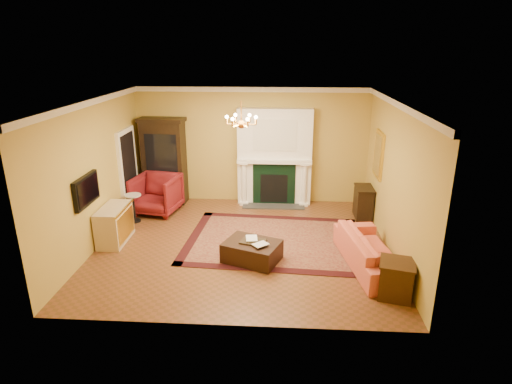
# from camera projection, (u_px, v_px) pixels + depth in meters

# --- Properties ---
(floor) EXTENTS (6.00, 5.50, 0.02)m
(floor) POSITION_uv_depth(u_px,v_px,m) (243.00, 245.00, 9.03)
(floor) COLOR brown
(floor) RESTS_ON ground
(ceiling) EXTENTS (6.00, 5.50, 0.02)m
(ceiling) POSITION_uv_depth(u_px,v_px,m) (241.00, 100.00, 8.05)
(ceiling) COLOR white
(ceiling) RESTS_ON wall_back
(wall_back) EXTENTS (6.00, 0.02, 3.00)m
(wall_back) POSITION_uv_depth(u_px,v_px,m) (252.00, 146.00, 11.14)
(wall_back) COLOR #B89B42
(wall_back) RESTS_ON floor
(wall_front) EXTENTS (6.00, 0.02, 3.00)m
(wall_front) POSITION_uv_depth(u_px,v_px,m) (223.00, 235.00, 5.94)
(wall_front) COLOR #B89B42
(wall_front) RESTS_ON floor
(wall_left) EXTENTS (0.02, 5.50, 3.00)m
(wall_left) POSITION_uv_depth(u_px,v_px,m) (95.00, 174.00, 8.72)
(wall_left) COLOR #B89B42
(wall_left) RESTS_ON floor
(wall_right) EXTENTS (0.02, 5.50, 3.00)m
(wall_right) POSITION_uv_depth(u_px,v_px,m) (395.00, 179.00, 8.36)
(wall_right) COLOR #B89B42
(wall_right) RESTS_ON floor
(fireplace) EXTENTS (1.90, 0.70, 2.50)m
(fireplace) POSITION_uv_depth(u_px,v_px,m) (274.00, 159.00, 11.03)
(fireplace) COLOR white
(fireplace) RESTS_ON wall_back
(crown_molding) EXTENTS (6.00, 5.50, 0.12)m
(crown_molding) POSITION_uv_depth(u_px,v_px,m) (245.00, 98.00, 8.97)
(crown_molding) COLOR silver
(crown_molding) RESTS_ON ceiling
(doorway) EXTENTS (0.08, 1.05, 2.10)m
(doorway) POSITION_uv_depth(u_px,v_px,m) (129.00, 172.00, 10.47)
(doorway) COLOR white
(doorway) RESTS_ON wall_left
(tv_panel) EXTENTS (0.09, 0.95, 0.58)m
(tv_panel) POSITION_uv_depth(u_px,v_px,m) (86.00, 190.00, 8.20)
(tv_panel) COLOR black
(tv_panel) RESTS_ON wall_left
(gilt_mirror) EXTENTS (0.06, 0.76, 1.05)m
(gilt_mirror) POSITION_uv_depth(u_px,v_px,m) (379.00, 155.00, 9.64)
(gilt_mirror) COLOR yellow
(gilt_mirror) RESTS_ON wall_right
(chandelier) EXTENTS (0.63, 0.55, 0.53)m
(chandelier) POSITION_uv_depth(u_px,v_px,m) (241.00, 121.00, 8.18)
(chandelier) COLOR #C98537
(chandelier) RESTS_ON ceiling
(oriental_rug) EXTENTS (3.85, 2.99, 0.01)m
(oriental_rug) POSITION_uv_depth(u_px,v_px,m) (273.00, 240.00, 9.21)
(oriental_rug) COLOR #49100F
(oriental_rug) RESTS_ON floor
(china_cabinet) EXTENTS (1.11, 0.57, 2.15)m
(china_cabinet) POSITION_uv_depth(u_px,v_px,m) (164.00, 163.00, 11.16)
(china_cabinet) COLOR black
(china_cabinet) RESTS_ON floor
(wingback_armchair) EXTENTS (1.18, 1.13, 1.06)m
(wingback_armchair) POSITION_uv_depth(u_px,v_px,m) (156.00, 192.00, 10.59)
(wingback_armchair) COLOR maroon
(wingback_armchair) RESTS_ON floor
(pedestal_table) EXTENTS (0.38, 0.38, 0.68)m
(pedestal_table) POSITION_uv_depth(u_px,v_px,m) (134.00, 206.00, 10.07)
(pedestal_table) COLOR black
(pedestal_table) RESTS_ON floor
(commode) EXTENTS (0.50, 1.04, 0.77)m
(commode) POSITION_uv_depth(u_px,v_px,m) (114.00, 225.00, 9.06)
(commode) COLOR #C1B38D
(commode) RESTS_ON floor
(coral_sofa) EXTENTS (0.98, 2.24, 0.85)m
(coral_sofa) POSITION_uv_depth(u_px,v_px,m) (372.00, 246.00, 8.03)
(coral_sofa) COLOR #E34F47
(coral_sofa) RESTS_ON floor
(end_table) EXTENTS (0.64, 0.64, 0.61)m
(end_table) POSITION_uv_depth(u_px,v_px,m) (396.00, 280.00, 7.09)
(end_table) COLOR #341B0E
(end_table) RESTS_ON floor
(console_table) EXTENTS (0.39, 0.67, 0.74)m
(console_table) POSITION_uv_depth(u_px,v_px,m) (363.00, 203.00, 10.34)
(console_table) COLOR black
(console_table) RESTS_ON floor
(leather_ottoman) EXTENTS (1.22, 1.07, 0.38)m
(leather_ottoman) POSITION_uv_depth(u_px,v_px,m) (252.00, 251.00, 8.29)
(leather_ottoman) COLOR black
(leather_ottoman) RESTS_ON oriental_rug
(ottoman_tray) EXTENTS (0.54, 0.47, 0.03)m
(ottoman_tray) POSITION_uv_depth(u_px,v_px,m) (253.00, 241.00, 8.23)
(ottoman_tray) COLOR black
(ottoman_tray) RESTS_ON leather_ottoman
(book_a) EXTENTS (0.22, 0.05, 0.29)m
(book_a) POSITION_uv_depth(u_px,v_px,m) (246.00, 232.00, 8.23)
(book_a) COLOR gray
(book_a) RESTS_ON ottoman_tray
(book_b) EXTENTS (0.15, 0.17, 0.28)m
(book_b) POSITION_uv_depth(u_px,v_px,m) (257.00, 236.00, 8.08)
(book_b) COLOR gray
(book_b) RESTS_ON ottoman_tray
(topiary_left) EXTENTS (0.15, 0.15, 0.42)m
(topiary_left) POSITION_uv_depth(u_px,v_px,m) (245.00, 149.00, 10.95)
(topiary_left) COLOR gray
(topiary_left) RESTS_ON fireplace
(topiary_right) EXTENTS (0.15, 0.15, 0.41)m
(topiary_right) POSITION_uv_depth(u_px,v_px,m) (297.00, 150.00, 10.87)
(topiary_right) COLOR gray
(topiary_right) RESTS_ON fireplace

